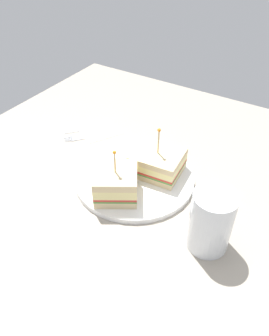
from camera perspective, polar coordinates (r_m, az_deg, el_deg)
name	(u,v)px	position (r cm, az deg, el deg)	size (l,w,h in cm)	color
ground_plane	(134,183)	(71.16, 0.00, -2.54)	(90.97, 90.97, 2.00)	#9E9384
plate	(134,177)	(70.13, 0.00, -1.60)	(25.21, 25.21, 1.09)	white
sandwich_half_front	(115,183)	(63.73, -3.34, -2.62)	(11.13, 11.15, 10.73)	beige
sandwich_half_back	(157,162)	(69.40, 3.95, 1.02)	(9.56, 10.83, 10.81)	beige
drink_glass	(210,223)	(56.42, 12.94, -9.30)	(7.17, 7.17, 11.44)	silver
napkin	(99,130)	(86.03, -6.12, 6.53)	(9.34, 8.41, 0.15)	beige
fork	(85,136)	(84.07, -8.55, 5.50)	(11.09, 9.48, 0.35)	silver
knife	(84,128)	(86.94, -8.62, 6.75)	(9.90, 8.94, 0.35)	silver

